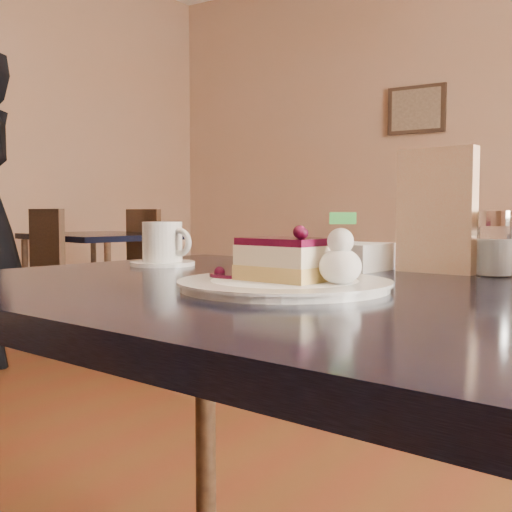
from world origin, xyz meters
The scene contains 10 objects.
main_table centered at (-0.03, 0.44, 0.66)m, with size 1.25×0.91×0.73m.
dessert_plate centered at (-0.04, 0.39, 0.74)m, with size 0.28×0.28×0.01m, color white.
cheesecake_slice centered at (-0.04, 0.39, 0.78)m, with size 0.13×0.10×0.06m.
whipped_cream centered at (0.05, 0.39, 0.77)m, with size 0.06×0.06×0.05m.
berry_sauce centered at (-0.12, 0.39, 0.75)m, with size 0.08×0.08×0.01m, color #3D0919.
coffee_set centered at (-0.43, 0.59, 0.77)m, with size 0.14×0.13×0.09m.
menu_card centered at (0.06, 0.74, 0.84)m, with size 0.14×0.03×0.22m, color white.
sugar_shaker centered at (0.16, 0.73, 0.79)m, with size 0.06×0.06×0.11m.
napkin_stack centered at (-0.09, 0.71, 0.76)m, with size 0.12×0.12×0.05m, color white.
bg_table_far_left centered at (-2.81, 2.61, 0.06)m, with size 1.06×1.68×1.12m.
Camera 1 is at (0.41, -0.36, 0.84)m, focal length 45.00 mm.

